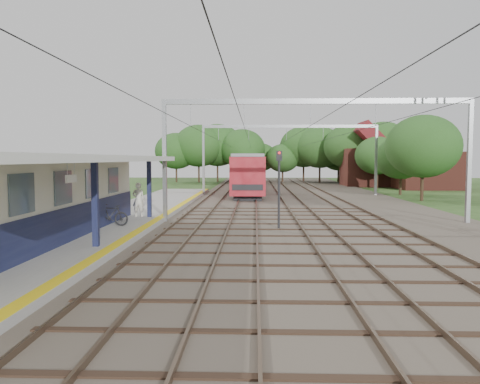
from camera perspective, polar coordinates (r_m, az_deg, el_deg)
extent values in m
plane|color=#2D4C1E|center=(11.92, 1.19, -13.79)|extent=(160.00, 160.00, 0.00)
cube|color=#473D33|center=(41.69, 7.18, -0.94)|extent=(18.00, 90.00, 0.10)
cube|color=gray|center=(26.70, -14.79, -3.57)|extent=(5.00, 52.00, 0.35)
cube|color=yellow|center=(26.12, -10.06, -3.26)|extent=(0.45, 52.00, 0.01)
cube|color=beige|center=(20.51, -24.26, -0.79)|extent=(3.20, 18.00, 3.40)
cube|color=#13183B|center=(19.96, -19.99, -3.69)|extent=(0.06, 18.00, 1.40)
cube|color=slate|center=(19.82, -20.07, 0.61)|extent=(0.05, 16.00, 1.30)
cube|color=#13183B|center=(18.45, -17.23, -1.43)|extent=(0.22, 0.22, 3.20)
cube|color=#13183B|center=(27.08, -11.01, 0.37)|extent=(0.22, 0.22, 3.20)
cube|color=silver|center=(19.07, -22.76, 3.79)|extent=(6.40, 20.00, 0.24)
cube|color=white|center=(16.54, -19.90, 1.54)|extent=(0.06, 0.85, 0.26)
cube|color=brown|center=(41.72, -4.13, -0.74)|extent=(0.07, 88.00, 0.15)
cube|color=brown|center=(41.60, -2.16, -0.75)|extent=(0.07, 88.00, 0.15)
cube|color=brown|center=(41.52, -0.01, -0.75)|extent=(0.07, 88.00, 0.15)
cube|color=brown|center=(41.50, 1.97, -0.76)|extent=(0.07, 88.00, 0.15)
cube|color=brown|center=(41.56, 5.10, -0.76)|extent=(0.07, 88.00, 0.15)
cube|color=brown|center=(41.67, 7.07, -0.77)|extent=(0.07, 88.00, 0.15)
cube|color=brown|center=(41.92, 10.02, -0.77)|extent=(0.07, 88.00, 0.15)
cube|color=brown|center=(42.15, 11.95, -0.77)|extent=(0.07, 88.00, 0.15)
cube|color=gray|center=(26.84, -9.18, 3.67)|extent=(0.22, 0.22, 7.00)
cube|color=gray|center=(28.90, 26.16, 3.33)|extent=(0.22, 0.22, 7.00)
cube|color=gray|center=(26.76, 9.25, 10.86)|extent=(17.00, 0.20, 0.30)
cube|color=gray|center=(46.63, -4.47, 3.85)|extent=(0.22, 0.22, 7.00)
cube|color=gray|center=(47.85, 16.26, 3.71)|extent=(0.22, 0.22, 7.00)
cube|color=gray|center=(46.58, 6.06, 7.97)|extent=(17.00, 0.20, 0.30)
cylinder|color=black|center=(41.55, -3.18, 6.59)|extent=(0.02, 88.00, 0.02)
cylinder|color=black|center=(41.40, 0.99, 6.61)|extent=(0.02, 88.00, 0.02)
cylinder|color=black|center=(41.50, 6.14, 6.58)|extent=(0.02, 88.00, 0.02)
cylinder|color=black|center=(41.93, 11.08, 6.50)|extent=(0.02, 88.00, 0.02)
cylinder|color=#382619|center=(73.09, -6.12, 2.30)|extent=(0.28, 0.28, 2.88)
ellipsoid|color=#244A1A|center=(73.07, -6.14, 5.06)|extent=(6.72, 6.72, 5.76)
cylinder|color=#382619|center=(74.50, -1.32, 2.21)|extent=(0.28, 0.28, 2.52)
ellipsoid|color=#244A1A|center=(74.47, -1.33, 4.58)|extent=(5.88, 5.88, 5.04)
cylinder|color=#382619|center=(71.40, 3.36, 2.41)|extent=(0.28, 0.28, 3.24)
ellipsoid|color=#244A1A|center=(71.40, 3.37, 5.59)|extent=(7.56, 7.56, 6.48)
cylinder|color=#382619|center=(73.81, 7.98, 2.23)|extent=(0.28, 0.28, 2.70)
ellipsoid|color=#244A1A|center=(73.78, 8.01, 4.79)|extent=(6.30, 6.30, 5.40)
cylinder|color=#382619|center=(51.46, 18.08, 1.19)|extent=(0.28, 0.28, 2.52)
ellipsoid|color=#244A1A|center=(51.40, 18.15, 4.62)|extent=(5.88, 5.88, 5.04)
cylinder|color=#382619|center=(67.06, 14.68, 2.03)|extent=(0.28, 0.28, 2.88)
ellipsoid|color=#244A1A|center=(67.03, 14.73, 5.04)|extent=(6.72, 6.72, 5.76)
cube|color=brown|center=(61.05, 21.87, 2.44)|extent=(7.00, 6.00, 4.50)
cube|color=maroon|center=(61.05, 21.95, 5.40)|extent=(4.99, 6.12, 4.99)
cube|color=brown|center=(65.32, 15.94, 2.89)|extent=(8.00, 6.00, 5.00)
cube|color=maroon|center=(65.35, 16.00, 5.87)|extent=(5.52, 6.12, 5.52)
imported|color=silver|center=(27.28, -12.27, -0.92)|extent=(0.75, 0.52, 1.97)
imported|color=black|center=(24.01, -15.51, -2.70)|extent=(1.85, 0.67, 1.09)
cube|color=black|center=(48.11, 1.10, 0.08)|extent=(2.41, 17.21, 0.44)
cube|color=maroon|center=(48.02, 1.11, 2.31)|extent=(3.01, 18.71, 3.29)
cube|color=black|center=(48.01, 1.11, 2.73)|extent=(3.05, 17.21, 0.94)
cube|color=slate|center=(48.00, 1.11, 4.42)|extent=(2.77, 18.71, 0.28)
cube|color=black|center=(67.38, 1.32, 1.22)|extent=(2.41, 17.21, 0.44)
cube|color=maroon|center=(67.32, 1.32, 2.81)|extent=(3.01, 18.71, 3.29)
cube|color=black|center=(67.31, 1.32, 3.11)|extent=(3.05, 17.21, 0.94)
cube|color=slate|center=(67.30, 1.32, 4.31)|extent=(2.77, 18.71, 0.28)
cylinder|color=black|center=(24.00, 4.77, -0.26)|extent=(0.13, 0.13, 3.71)
cube|color=black|center=(23.94, 4.80, 4.41)|extent=(0.29, 0.19, 0.51)
sphere|color=red|center=(23.84, 4.81, 4.78)|extent=(0.13, 0.13, 0.13)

